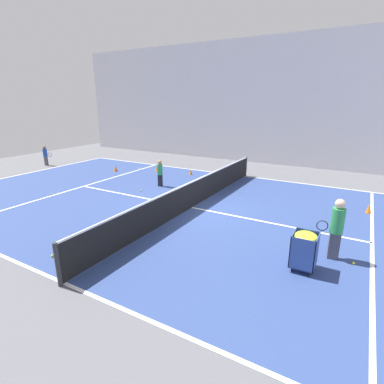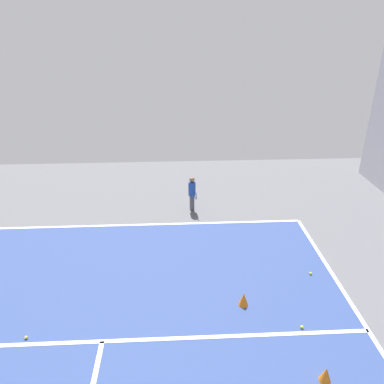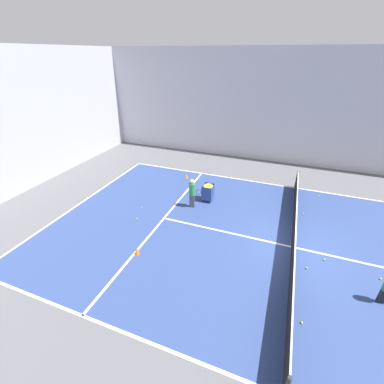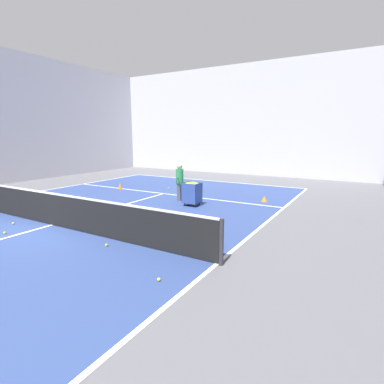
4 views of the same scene
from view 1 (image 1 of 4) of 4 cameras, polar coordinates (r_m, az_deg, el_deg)
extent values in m
plane|color=#5B5B60|center=(11.47, 0.00, -3.00)|extent=(33.78, 33.78, 0.00)
cube|color=navy|center=(11.47, 0.00, -2.99)|extent=(11.47, 21.76, 0.00)
cube|color=white|center=(19.15, -29.54, 2.96)|extent=(11.47, 0.10, 0.00)
cube|color=white|center=(16.48, 10.00, 2.98)|extent=(0.10, 21.76, 0.00)
cube|color=white|center=(7.56, -23.11, -15.70)|extent=(0.10, 21.76, 0.00)
cube|color=white|center=(15.22, -19.93, 1.04)|extent=(11.47, 0.10, 0.00)
cube|color=white|center=(10.15, 31.10, -8.31)|extent=(11.47, 0.10, 0.00)
cube|color=white|center=(11.47, 0.00, -2.97)|extent=(0.10, 11.97, 0.00)
cube|color=silver|center=(19.90, 14.84, 16.15)|extent=(0.15, 30.08, 7.63)
cylinder|color=#2D2D33|center=(16.45, 10.22, 4.80)|extent=(0.10, 0.10, 1.04)
cylinder|color=#2D2D33|center=(7.26, -24.22, -12.54)|extent=(0.10, 0.10, 1.04)
cube|color=black|center=(11.30, 0.00, -0.58)|extent=(11.57, 0.03, 0.97)
cube|color=white|center=(11.16, 0.00, 1.93)|extent=(11.57, 0.04, 0.05)
cube|color=#4C4C56|center=(21.08, -26.02, 5.33)|extent=(0.16, 0.22, 0.56)
cylinder|color=#234799|center=(21.00, -26.20, 6.74)|extent=(0.29, 0.29, 0.50)
sphere|color=#846047|center=(20.95, -26.33, 7.66)|extent=(0.19, 0.19, 0.19)
torus|color=#2D478C|center=(20.84, -25.46, 6.42)|extent=(0.08, 0.28, 0.28)
cube|color=#4C4C56|center=(8.61, 25.41, -9.18)|extent=(0.20, 0.28, 0.73)
cylinder|color=#2D8C4C|center=(8.35, 26.00, -4.92)|extent=(0.38, 0.38, 0.65)
sphere|color=beige|center=(8.20, 26.40, -2.03)|extent=(0.24, 0.24, 0.24)
torus|color=black|center=(8.31, 23.56, -5.89)|extent=(0.08, 0.28, 0.28)
cube|color=black|center=(14.33, -6.08, 2.20)|extent=(0.13, 0.21, 0.57)
cylinder|color=#2D8C4C|center=(14.20, -6.14, 4.30)|extent=(0.27, 0.27, 0.51)
sphere|color=#A87A5B|center=(14.13, -6.19, 5.67)|extent=(0.19, 0.19, 0.19)
cube|color=#2D478C|center=(7.90, 20.31, -12.75)|extent=(0.64, 0.56, 0.02)
cube|color=#2D478C|center=(7.75, 18.62, -9.85)|extent=(0.64, 0.02, 0.79)
cube|color=#2D478C|center=(7.69, 22.62, -10.52)|extent=(0.64, 0.02, 0.79)
cube|color=#2D478C|center=(7.99, 21.00, -9.26)|extent=(0.02, 0.56, 0.79)
cube|color=#2D478C|center=(7.44, 20.19, -11.18)|extent=(0.02, 0.56, 0.79)
ellipsoid|color=yellow|center=(7.58, 20.87, -7.92)|extent=(0.60, 0.52, 0.16)
cylinder|color=black|center=(8.15, 19.16, -12.22)|extent=(0.05, 0.05, 0.14)
cylinder|color=black|center=(7.77, 18.49, -13.70)|extent=(0.05, 0.05, 0.14)
cylinder|color=black|center=(8.11, 21.94, -12.70)|extent=(0.05, 0.05, 0.14)
cylinder|color=black|center=(7.72, 21.42, -14.22)|extent=(0.05, 0.05, 0.14)
cone|color=orange|center=(17.45, -6.69, 4.44)|extent=(0.23, 0.23, 0.32)
cone|color=orange|center=(12.63, 30.63, -2.71)|extent=(0.19, 0.19, 0.35)
cone|color=orange|center=(17.93, -14.35, 4.40)|extent=(0.24, 0.24, 0.34)
cone|color=orange|center=(16.58, -0.25, 3.85)|extent=(0.17, 0.17, 0.29)
sphere|color=yellow|center=(13.71, -9.70, 0.28)|extent=(0.07, 0.07, 0.07)
sphere|color=yellow|center=(14.67, 5.55, 1.56)|extent=(0.07, 0.07, 0.07)
sphere|color=yellow|center=(9.55, -11.11, -7.34)|extent=(0.07, 0.07, 0.07)
sphere|color=yellow|center=(12.65, 0.23, -0.89)|extent=(0.07, 0.07, 0.07)
sphere|color=yellow|center=(20.09, -12.59, 5.43)|extent=(0.07, 0.07, 0.07)
sphere|color=yellow|center=(8.79, -25.07, -10.96)|extent=(0.07, 0.07, 0.07)
sphere|color=yellow|center=(18.27, -10.02, 4.46)|extent=(0.07, 0.07, 0.07)
sphere|color=yellow|center=(8.67, 28.40, -11.84)|extent=(0.07, 0.07, 0.07)
sphere|color=yellow|center=(12.38, -4.10, -1.34)|extent=(0.07, 0.07, 0.07)
sphere|color=yellow|center=(14.40, -25.21, -0.31)|extent=(0.07, 0.07, 0.07)
camera|label=2|loc=(12.41, 3.71, 27.30)|focal=35.00mm
camera|label=3|loc=(19.49, 18.22, 26.01)|focal=24.00mm
camera|label=4|loc=(11.05, -54.75, 3.83)|focal=28.00mm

